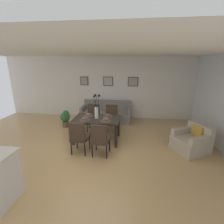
% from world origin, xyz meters
% --- Properties ---
extents(ground_plane, '(9.00, 9.00, 0.00)m').
position_xyz_m(ground_plane, '(0.00, 0.00, 0.00)').
color(ground_plane, tan).
extents(back_wall_panel, '(9.00, 0.10, 2.60)m').
position_xyz_m(back_wall_panel, '(0.00, 3.25, 1.30)').
color(back_wall_panel, white).
rests_on(back_wall_panel, ground).
extents(ceiling_panel, '(9.00, 7.20, 0.08)m').
position_xyz_m(ceiling_panel, '(0.00, 0.40, 2.64)').
color(ceiling_panel, white).
extents(dining_table, '(1.40, 0.92, 0.74)m').
position_xyz_m(dining_table, '(0.07, 0.83, 0.65)').
color(dining_table, black).
rests_on(dining_table, ground).
extents(dining_chair_near_left, '(0.47, 0.47, 0.92)m').
position_xyz_m(dining_chair_near_left, '(-0.23, -0.02, 0.51)').
color(dining_chair_near_left, '#3D2D23').
rests_on(dining_chair_near_left, ground).
extents(dining_chair_near_right, '(0.46, 0.46, 0.92)m').
position_xyz_m(dining_chair_near_right, '(-0.25, 1.70, 0.51)').
color(dining_chair_near_right, '#3D2D23').
rests_on(dining_chair_near_right, ground).
extents(dining_chair_far_left, '(0.47, 0.47, 0.92)m').
position_xyz_m(dining_chair_far_left, '(0.35, -0.07, 0.51)').
color(dining_chair_far_left, '#3D2D23').
rests_on(dining_chair_far_left, ground).
extents(dining_chair_far_right, '(0.47, 0.47, 0.92)m').
position_xyz_m(dining_chair_far_right, '(0.40, 1.70, 0.51)').
color(dining_chair_far_right, '#3D2D23').
rests_on(dining_chair_far_right, ground).
extents(centerpiece_vase, '(0.21, 0.23, 0.73)m').
position_xyz_m(centerpiece_vase, '(0.07, 0.83, 1.02)').
color(centerpiece_vase, white).
rests_on(centerpiece_vase, dining_table).
extents(placemat_near_left, '(0.32, 0.32, 0.01)m').
position_xyz_m(placemat_near_left, '(-0.25, 0.62, 0.74)').
color(placemat_near_left, '#4C4742').
rests_on(placemat_near_left, dining_table).
extents(bowl_near_left, '(0.17, 0.17, 0.07)m').
position_xyz_m(bowl_near_left, '(-0.25, 0.62, 0.78)').
color(bowl_near_left, brown).
rests_on(bowl_near_left, dining_table).
extents(placemat_near_right, '(0.32, 0.32, 0.01)m').
position_xyz_m(placemat_near_right, '(-0.25, 1.03, 0.74)').
color(placemat_near_right, '#4C4742').
rests_on(placemat_near_right, dining_table).
extents(bowl_near_right, '(0.17, 0.17, 0.07)m').
position_xyz_m(bowl_near_right, '(-0.25, 1.03, 0.78)').
color(bowl_near_right, brown).
rests_on(bowl_near_right, dining_table).
extents(placemat_far_left, '(0.32, 0.32, 0.01)m').
position_xyz_m(placemat_far_left, '(0.38, 0.62, 0.74)').
color(placemat_far_left, '#4C4742').
rests_on(placemat_far_left, dining_table).
extents(bowl_far_left, '(0.17, 0.17, 0.07)m').
position_xyz_m(bowl_far_left, '(0.38, 0.62, 0.78)').
color(bowl_far_left, brown).
rests_on(bowl_far_left, dining_table).
extents(placemat_far_right, '(0.32, 0.32, 0.01)m').
position_xyz_m(placemat_far_right, '(0.38, 1.03, 0.74)').
color(placemat_far_right, '#4C4742').
rests_on(placemat_far_right, dining_table).
extents(bowl_far_right, '(0.17, 0.17, 0.07)m').
position_xyz_m(bowl_far_right, '(0.38, 1.03, 0.78)').
color(bowl_far_right, brown).
rests_on(bowl_far_right, dining_table).
extents(sofa, '(2.02, 0.84, 0.80)m').
position_xyz_m(sofa, '(0.06, 2.70, 0.28)').
color(sofa, gray).
rests_on(sofa, ground).
extents(armchair, '(1.08, 1.08, 0.75)m').
position_xyz_m(armchair, '(2.82, 0.55, 0.29)').
color(armchair, '#B7A893').
rests_on(armchair, ground).
extents(framed_picture_left, '(0.35, 0.03, 0.37)m').
position_xyz_m(framed_picture_left, '(-0.98, 3.18, 1.58)').
color(framed_picture_left, black).
extents(framed_picture_center, '(0.41, 0.03, 0.38)m').
position_xyz_m(framed_picture_center, '(0.07, 3.18, 1.58)').
color(framed_picture_center, black).
extents(framed_picture_right, '(0.43, 0.03, 0.38)m').
position_xyz_m(framed_picture_right, '(1.11, 3.18, 1.58)').
color(framed_picture_right, black).
extents(potted_plant, '(0.36, 0.36, 0.67)m').
position_xyz_m(potted_plant, '(-1.36, 1.77, 0.37)').
color(potted_plant, brown).
rests_on(potted_plant, ground).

